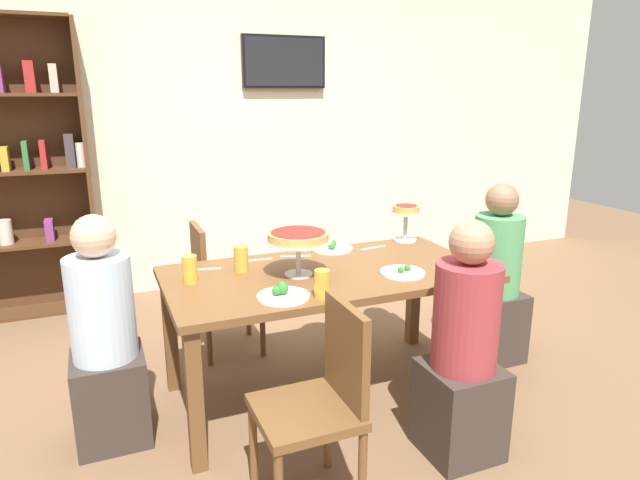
% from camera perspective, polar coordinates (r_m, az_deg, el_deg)
% --- Properties ---
extents(ground_plane, '(12.00, 12.00, 0.00)m').
position_cam_1_polar(ground_plane, '(3.33, 0.68, -15.37)').
color(ground_plane, brown).
extents(rear_partition, '(8.00, 0.12, 2.80)m').
position_cam_1_polar(rear_partition, '(4.98, -9.50, 11.56)').
color(rear_partition, beige).
rests_on(rear_partition, ground_plane).
extents(dining_table, '(1.74, 0.90, 0.74)m').
position_cam_1_polar(dining_table, '(3.05, 0.72, -4.75)').
color(dining_table, brown).
rests_on(dining_table, ground_plane).
extents(bookshelf, '(1.10, 0.30, 2.21)m').
position_cam_1_polar(bookshelf, '(4.72, -29.33, 6.46)').
color(bookshelf, '#4C2D19').
rests_on(bookshelf, ground_plane).
extents(television, '(0.74, 0.05, 0.44)m').
position_cam_1_polar(television, '(5.02, -3.70, 17.78)').
color(television, black).
extents(diner_head_west, '(0.34, 0.34, 1.15)m').
position_cam_1_polar(diner_head_west, '(2.91, -21.14, -10.34)').
color(diner_head_west, '#382D28').
rests_on(diner_head_west, ground_plane).
extents(diner_head_east, '(0.34, 0.34, 1.15)m').
position_cam_1_polar(diner_head_east, '(3.70, 17.44, -4.53)').
color(diner_head_east, '#382D28').
rests_on(diner_head_east, ground_plane).
extents(diner_near_right, '(0.34, 0.34, 1.15)m').
position_cam_1_polar(diner_near_right, '(2.71, 14.49, -11.69)').
color(diner_near_right, '#382D28').
rests_on(diner_near_right, ground_plane).
extents(chair_near_left, '(0.40, 0.40, 0.87)m').
position_cam_1_polar(chair_near_left, '(2.35, 0.13, -15.76)').
color(chair_near_left, brown).
rests_on(chair_near_left, ground_plane).
extents(chair_far_left, '(0.40, 0.40, 0.87)m').
position_cam_1_polar(chair_far_left, '(3.67, -10.50, -4.30)').
color(chair_far_left, brown).
rests_on(chair_far_left, ground_plane).
extents(deep_dish_pizza_stand, '(0.35, 0.35, 0.24)m').
position_cam_1_polar(deep_dish_pizza_stand, '(2.90, -2.25, 0.08)').
color(deep_dish_pizza_stand, silver).
rests_on(deep_dish_pizza_stand, dining_table).
extents(personal_pizza_stand, '(0.20, 0.20, 0.24)m').
position_cam_1_polar(personal_pizza_stand, '(3.63, 8.81, 2.59)').
color(personal_pizza_stand, silver).
rests_on(personal_pizza_stand, dining_table).
extents(salad_plate_near_diner, '(0.25, 0.25, 0.06)m').
position_cam_1_polar(salad_plate_near_diner, '(3.42, 1.24, -0.80)').
color(salad_plate_near_diner, white).
rests_on(salad_plate_near_diner, dining_table).
extents(salad_plate_far_diner, '(0.25, 0.25, 0.07)m').
position_cam_1_polar(salad_plate_far_diner, '(2.65, -3.87, -5.51)').
color(salad_plate_far_diner, white).
rests_on(salad_plate_far_diner, dining_table).
extents(salad_plate_spare, '(0.24, 0.24, 0.05)m').
position_cam_1_polar(salad_plate_spare, '(3.01, 8.49, -3.30)').
color(salad_plate_spare, white).
rests_on(salad_plate_spare, dining_table).
extents(beer_glass_amber_tall, '(0.07, 0.07, 0.14)m').
position_cam_1_polar(beer_glass_amber_tall, '(2.62, 0.21, -4.54)').
color(beer_glass_amber_tall, gold).
rests_on(beer_glass_amber_tall, dining_table).
extents(beer_glass_amber_short, '(0.08, 0.08, 0.14)m').
position_cam_1_polar(beer_glass_amber_short, '(3.04, -8.10, -1.90)').
color(beer_glass_amber_short, gold).
rests_on(beer_glass_amber_short, dining_table).
extents(beer_glass_amber_spare, '(0.08, 0.08, 0.14)m').
position_cam_1_polar(beer_glass_amber_spare, '(2.90, -13.22, -2.96)').
color(beer_glass_amber_spare, gold).
rests_on(beer_glass_amber_spare, dining_table).
extents(water_glass_clear_near, '(0.07, 0.07, 0.09)m').
position_cam_1_polar(water_glass_clear_near, '(3.14, 15.48, -2.22)').
color(water_glass_clear_near, white).
rests_on(water_glass_clear_near, dining_table).
extents(cutlery_fork_near, '(0.18, 0.05, 0.00)m').
position_cam_1_polar(cutlery_fork_near, '(3.48, 5.47, -0.79)').
color(cutlery_fork_near, silver).
rests_on(cutlery_fork_near, dining_table).
extents(cutlery_knife_near, '(0.18, 0.05, 0.00)m').
position_cam_1_polar(cutlery_knife_near, '(3.11, -11.77, -2.94)').
color(cutlery_knife_near, silver).
rests_on(cutlery_knife_near, dining_table).
extents(cutlery_fork_far, '(0.18, 0.02, 0.00)m').
position_cam_1_polar(cutlery_fork_far, '(3.23, -6.51, -2.05)').
color(cutlery_fork_far, silver).
rests_on(cutlery_fork_far, dining_table).
extents(cutlery_knife_far, '(0.18, 0.07, 0.00)m').
position_cam_1_polar(cutlery_knife_far, '(3.29, -2.54, -1.66)').
color(cutlery_knife_far, silver).
rests_on(cutlery_knife_far, dining_table).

